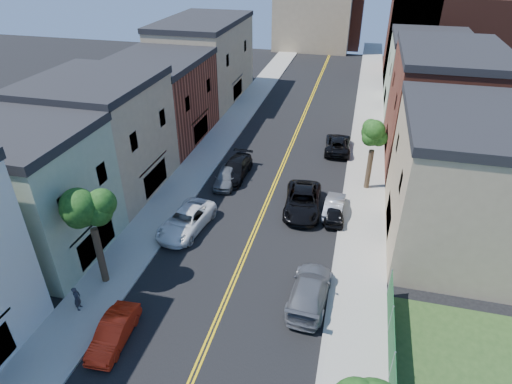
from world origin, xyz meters
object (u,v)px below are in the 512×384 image
Objects in this scene: black_suv_lane at (303,201)px; grey_car_left at (226,177)px; red_sedan at (114,332)px; pedestrian_left at (77,298)px; silver_car_right at (334,206)px; dark_car_right_far at (338,144)px; black_car_right at (333,211)px; white_pickup at (186,221)px; grey_car_right at (310,291)px; black_car_left at (235,169)px.

grey_car_left is at bearing 155.74° from black_suv_lane.
pedestrian_left reaches higher than red_sedan.
silver_car_right is 19.52m from pedestrian_left.
black_car_right is at bearing 90.55° from dark_car_right_far.
pedestrian_left is at bearing 150.85° from red_sedan.
white_pickup is at bearing 56.79° from dark_car_right_far.
red_sedan is 28.91m from dark_car_right_far.
grey_car_right reaches higher than dark_car_right_far.
black_suv_lane is (6.80, -4.10, 0.05)m from black_car_left.
black_car_left is 7.94m from black_suv_lane.
white_pickup is 7.27m from grey_car_left.
red_sedan is at bearing 67.77° from dark_car_right_far.
dark_car_right_far is 3.38× the size of pedestrian_left.
black_suv_lane is (-2.50, 0.56, 0.18)m from black_car_right.
red_sedan is at bearing -81.97° from white_pickup.
white_pickup reaches higher than dark_car_right_far.
grey_car_left is 0.69× the size of black_suv_lane.
white_pickup is at bearing -96.16° from black_car_left.
black_car_left is 0.90× the size of black_suv_lane.
black_car_left is at bearing 69.35° from grey_car_left.
red_sedan is at bearing -97.89° from grey_car_left.
grey_car_right is at bearing -56.17° from black_car_left.
grey_car_right is (9.13, -12.29, 0.09)m from grey_car_left.
grey_car_right is 13.60m from pedestrian_left.
black_car_left reaches higher than grey_car_left.
pedestrian_left is at bearing -133.71° from black_suv_lane.
black_car_left is 10.08m from silver_car_right.
black_suv_lane is (8.01, 4.70, 0.05)m from white_pickup.
grey_car_left is 0.76× the size of grey_car_right.
white_pickup is 11.30m from black_car_right.
pedestrian_left is (-13.57, -13.25, 0.29)m from black_car_right.
black_car_left is 0.98× the size of grey_car_right.
red_sedan is 0.99× the size of silver_car_right.
silver_car_right is (0.00, 0.77, 0.02)m from black_car_right.
white_pickup is at bearing -24.19° from grey_car_right.
red_sedan is 19.45m from black_car_left.
pedestrian_left reaches higher than black_car_left.
grey_car_left is 1.08× the size of black_car_right.
grey_car_right is 21.67m from dark_car_right_far.
white_pickup is 1.47× the size of black_car_right.
silver_car_right is at bearing -59.18° from pedestrian_left.
black_car_left is 3.39× the size of pedestrian_left.
pedestrian_left reaches higher than black_suv_lane.
pedestrian_left is at bearing 20.18° from grey_car_right.
black_car_left is (1.11, 19.42, 0.11)m from red_sedan.
black_car_left is 1.00× the size of dark_car_right_far.
pedestrian_left is (-11.07, -13.82, 0.11)m from black_suv_lane.
grey_car_left is 0.77× the size of dark_car_right_far.
dark_car_right_far is (-0.67, 11.68, 0.07)m from silver_car_right.
black_car_right is 0.95× the size of silver_car_right.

